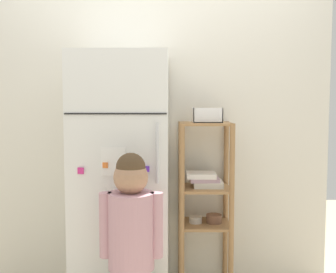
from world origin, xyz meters
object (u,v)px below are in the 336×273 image
at_px(pantry_shelf_unit, 205,193).
at_px(fruit_bin, 208,117).
at_px(child_standing, 131,230).
at_px(refrigerator, 122,182).

height_order(pantry_shelf_unit, fruit_bin, fruit_bin).
xyz_separation_m(child_standing, pantry_shelf_unit, (0.45, 0.61, 0.07)).
bearing_deg(pantry_shelf_unit, refrigerator, -166.47).
bearing_deg(fruit_bin, child_standing, -128.17).
relative_size(pantry_shelf_unit, fruit_bin, 6.18).
bearing_deg(refrigerator, child_standing, -77.53).
bearing_deg(pantry_shelf_unit, fruit_bin, -43.90).
bearing_deg(fruit_bin, refrigerator, -168.03).
xyz_separation_m(pantry_shelf_unit, fruit_bin, (0.01, -0.01, 0.53)).
relative_size(refrigerator, fruit_bin, 8.45).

